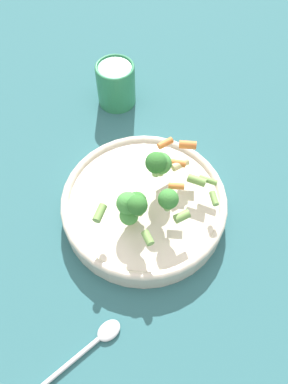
# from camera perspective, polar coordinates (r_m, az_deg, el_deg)

# --- Properties ---
(ground_plane) EXTENTS (3.00, 3.00, 0.00)m
(ground_plane) POSITION_cam_1_polar(r_m,az_deg,el_deg) (0.64, -0.00, -2.92)
(ground_plane) COLOR #2D6066
(bowl) EXTENTS (0.27, 0.27, 0.04)m
(bowl) POSITION_cam_1_polar(r_m,az_deg,el_deg) (0.62, -0.00, -1.87)
(bowl) COLOR beige
(bowl) RESTS_ON ground_plane
(pasta_salad) EXTENTS (0.14, 0.21, 0.09)m
(pasta_salad) POSITION_cam_1_polar(r_m,az_deg,el_deg) (0.56, 0.93, 0.48)
(pasta_salad) COLOR #8CB766
(pasta_salad) RESTS_ON bowl
(cup) EXTENTS (0.08, 0.08, 0.09)m
(cup) POSITION_cam_1_polar(r_m,az_deg,el_deg) (0.78, -4.30, 16.12)
(cup) COLOR #2D7F51
(cup) RESTS_ON ground_plane
(spoon) EXTENTS (0.03, 0.20, 0.01)m
(spoon) POSITION_cam_1_polar(r_m,az_deg,el_deg) (0.57, -9.34, -22.97)
(spoon) COLOR silver
(spoon) RESTS_ON ground_plane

